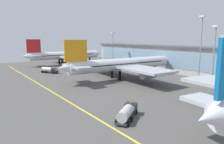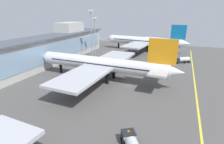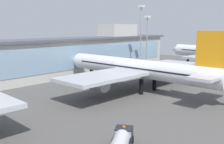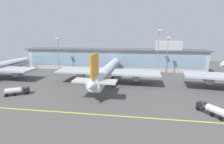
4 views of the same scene
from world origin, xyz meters
name	(u,v)px [view 3 (image 3 of 4)]	position (x,y,z in m)	size (l,w,h in m)	color
ground_plane	(169,98)	(0.00, 0.00, 0.00)	(180.00, 180.00, 0.00)	#514F4C
terminal_building	(62,56)	(1.66, 44.66, 7.24)	(118.33, 14.00, 18.67)	beige
airliner_near_right	(138,69)	(1.60, 10.62, 6.07)	(49.16, 57.96, 16.67)	black
baggage_tug_near	(121,142)	(-30.37, -9.96, 1.51)	(8.98, 6.81, 2.90)	black
apron_light_mast_west	(147,35)	(31.63, 28.62, 14.42)	(1.80, 1.80, 21.76)	gray
apron_light_mast_centre	(141,30)	(26.65, 28.04, 16.48)	(1.80, 1.80, 25.47)	gray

